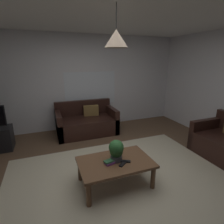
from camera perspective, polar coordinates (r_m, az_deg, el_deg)
floor at (r=3.21m, az=2.02°, el=-19.94°), size 5.56×5.06×0.02m
rug at (r=3.06m, az=3.59°, el=-21.78°), size 3.61×2.78×0.01m
wall_back at (r=5.08m, az=-9.22°, el=9.20°), size 5.68×0.06×2.55m
ceiling at (r=2.67m, az=2.66°, el=30.81°), size 5.56×5.06×0.02m
window_pane at (r=5.12m, az=-6.84°, el=7.49°), size 1.44×0.01×0.92m
couch_under_window at (r=4.80m, az=-8.12°, el=-3.49°), size 1.53×0.87×0.82m
coffee_table at (r=2.86m, az=1.09°, el=-16.36°), size 1.11×0.70×0.40m
book_on_table_0 at (r=2.76m, az=-0.76°, el=-15.92°), size 0.16×0.13×0.03m
book_on_table_1 at (r=2.76m, az=-0.86°, el=-15.35°), size 0.17×0.12×0.02m
remote_on_table_0 at (r=2.81m, az=4.23°, el=-15.39°), size 0.17×0.12×0.02m
remote_on_table_1 at (r=2.75m, az=3.50°, el=-16.16°), size 0.16×0.14×0.02m
potted_plant_on_table at (r=2.76m, az=1.36°, el=-11.99°), size 0.23×0.25×0.34m
pendant_lamp at (r=2.42m, az=1.34°, el=22.40°), size 0.30×0.30×0.51m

